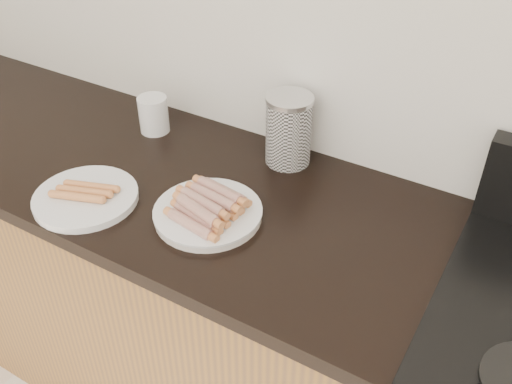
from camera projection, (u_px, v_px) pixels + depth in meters
The scene contains 9 objects.
wall_back at pixel (342, 12), 1.33m from camera, with size 4.00×0.04×2.60m, color silver.
cabinet_base at pixel (90, 258), 1.92m from camera, with size 2.20×0.59×0.86m, color olive.
counter_slab at pixel (63, 144), 1.65m from camera, with size 2.20×0.62×0.04m, color black.
main_plate at pixel (208, 214), 1.35m from camera, with size 0.25×0.25×0.02m, color white.
side_plate at pixel (86, 198), 1.40m from camera, with size 0.26×0.26×0.02m, color white.
hotdog_pile at pixel (207, 204), 1.33m from camera, with size 0.13×0.19×0.05m.
plain_sausages at pixel (84, 191), 1.39m from camera, with size 0.13×0.11×0.02m.
canister at pixel (289, 130), 1.49m from camera, with size 0.12×0.12×0.19m.
mug at pixel (154, 114), 1.64m from camera, with size 0.09×0.09×0.11m, color silver.
Camera 1 is at (0.50, 0.77, 1.76)m, focal length 40.00 mm.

